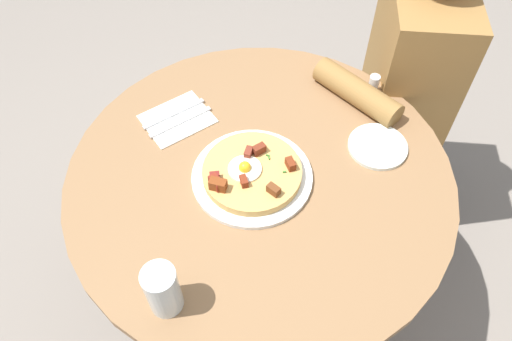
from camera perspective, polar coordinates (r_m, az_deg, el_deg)
ground_plane at (r=1.83m, az=0.30°, el=-13.79°), size 6.00×6.00×0.00m
dining_table at (r=1.34m, az=0.40°, el=-4.58°), size 0.95×0.95×0.71m
person_seated at (r=1.72m, az=16.09°, el=7.41°), size 0.51×0.44×1.14m
pizza_plate at (r=1.19m, az=-0.45°, el=-0.69°), size 0.29×0.29×0.01m
breakfast_pizza at (r=1.18m, az=-0.58°, el=-0.19°), size 0.24×0.24×0.05m
bread_plate at (r=1.29m, az=13.80°, el=2.70°), size 0.15×0.15×0.01m
napkin at (r=1.33m, az=-9.03°, el=5.88°), size 0.22×0.22×0.00m
fork at (r=1.34m, az=-9.43°, el=6.47°), size 0.12×0.15×0.00m
knife at (r=1.32m, az=-8.67°, el=5.55°), size 0.12×0.15×0.00m
water_glass at (r=1.00m, az=-10.68°, el=-13.32°), size 0.07×0.07×0.13m
salt_shaker at (r=1.41m, az=13.35°, el=9.61°), size 0.03×0.03×0.06m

